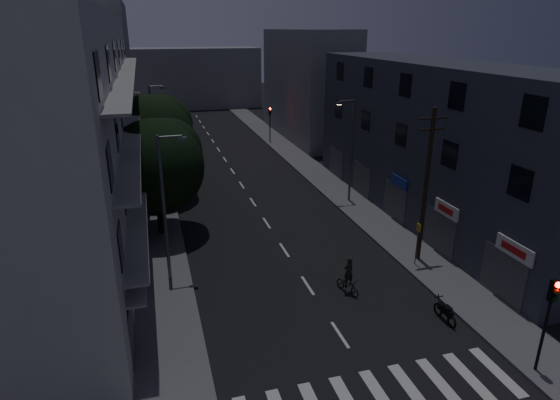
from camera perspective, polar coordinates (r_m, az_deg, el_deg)
ground at (r=42.20m, az=-4.83°, el=2.04°), size 160.00×160.00×0.00m
sidewalk_left at (r=41.51m, az=-15.04°, el=1.19°), size 3.00×90.00×0.15m
sidewalk_right at (r=44.14m, az=4.77°, el=2.96°), size 3.00×90.00×0.15m
crosswalk at (r=19.54m, az=12.23°, el=-22.45°), size 10.90×3.00×0.01m
lane_markings at (r=48.09m, az=-6.29°, el=4.27°), size 0.15×60.50×0.01m
building_left at (r=33.29m, az=-23.53°, el=7.96°), size 7.00×36.00×14.00m
building_right at (r=35.28m, az=18.28°, el=6.73°), size 6.19×28.00×11.00m
building_far_left at (r=62.78m, az=-20.57°, el=14.31°), size 6.00×20.00×16.00m
building_far_right at (r=60.05m, az=3.29°, el=13.85°), size 6.00×20.00×13.00m
building_far_end at (r=85.13m, az=-11.08°, el=14.38°), size 24.00×8.00×10.00m
tree_near at (r=31.16m, az=-14.82°, el=4.38°), size 6.24×6.24×7.69m
tree_mid at (r=38.08m, az=-15.38°, el=7.70°), size 6.73×6.73×8.29m
tree_far at (r=51.53m, az=-16.09°, el=9.59°), size 5.37×5.37×6.64m
traffic_signal_near at (r=21.02m, az=30.08°, el=-11.22°), size 0.28×0.37×4.10m
traffic_signal_far_right at (r=56.83m, az=-1.23°, el=10.06°), size 0.28×0.37×4.10m
traffic_signal_far_left at (r=55.70m, az=-14.70°, el=9.20°), size 0.28×0.37×4.10m
street_lamp_left_near at (r=25.01m, az=-13.77°, el=-0.28°), size 1.51×0.25×8.00m
street_lamp_right at (r=36.66m, az=8.57°, el=6.56°), size 1.51×0.25×8.00m
street_lamp_left_far at (r=46.66m, az=-15.14°, el=9.01°), size 1.51×0.25×8.00m
utility_pole at (r=27.68m, az=17.39°, el=1.94°), size 1.80×0.24×9.00m
bus_stop_sign at (r=27.99m, az=16.43°, el=-4.30°), size 0.06×0.35×2.52m
motorcycle at (r=24.10m, az=19.48°, el=-12.80°), size 0.50×1.73×1.11m
cyclist at (r=25.04m, az=8.29°, el=-9.71°), size 1.09×1.76×2.10m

